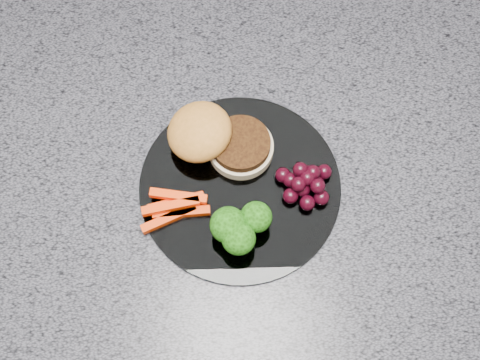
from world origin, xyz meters
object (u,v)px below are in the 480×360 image
plate (240,187)px  grape_bunch (306,183)px  island_cabinet (182,243)px  burger (214,138)px

plate → grape_bunch: (0.08, -0.00, 0.02)m
plate → grape_bunch: 0.09m
island_cabinet → grape_bunch: grape_bunch is taller
plate → grape_bunch: bearing=-2.9°
island_cabinet → burger: burger is taller
island_cabinet → grape_bunch: bearing=-21.1°
island_cabinet → burger: 0.50m
island_cabinet → plate: plate is taller
plate → grape_bunch: size_ratio=3.55×
burger → grape_bunch: (0.11, -0.06, -0.00)m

